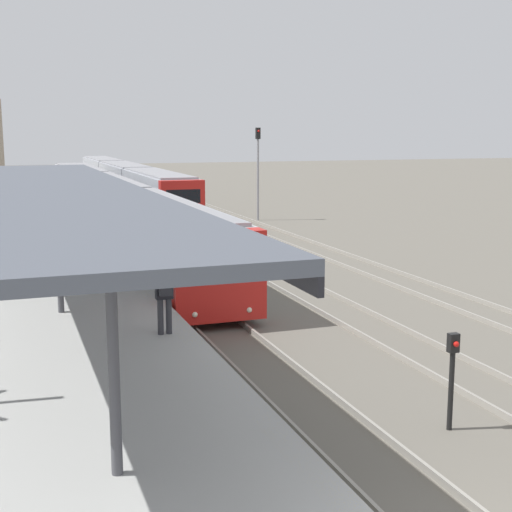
# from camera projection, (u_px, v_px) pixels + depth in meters

# --- Properties ---
(platform_canopy) EXTENTS (4.00, 23.86, 3.32)m
(platform_canopy) POSITION_uv_depth(u_px,v_px,m) (57.00, 191.00, 18.22)
(platform_canopy) COLOR #4C515B
(platform_canopy) RESTS_ON station_platform
(person_on_platform) EXTENTS (0.40, 0.40, 1.66)m
(person_on_platform) POSITION_uv_depth(u_px,v_px,m) (164.00, 293.00, 16.54)
(person_on_platform) COLOR #2D2D33
(person_on_platform) RESTS_ON station_platform
(train_near) EXTENTS (2.68, 44.15, 2.95)m
(train_near) POSITION_uv_depth(u_px,v_px,m) (108.00, 202.00, 40.30)
(train_near) COLOR red
(train_near) RESTS_ON ground_plane
(train_far) EXTENTS (2.60, 40.50, 2.92)m
(train_far) POSITION_uv_depth(u_px,v_px,m) (125.00, 179.00, 59.65)
(train_far) COLOR red
(train_far) RESTS_ON ground_plane
(signal_post_near) EXTENTS (0.20, 0.21, 1.89)m
(signal_post_near) POSITION_uv_depth(u_px,v_px,m) (452.00, 371.00, 13.29)
(signal_post_near) COLOR black
(signal_post_near) RESTS_ON ground_plane
(signal_mast_far) EXTENTS (0.28, 0.29, 5.81)m
(signal_mast_far) POSITION_uv_depth(u_px,v_px,m) (258.00, 163.00, 44.71)
(signal_mast_far) COLOR gray
(signal_mast_far) RESTS_ON ground_plane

